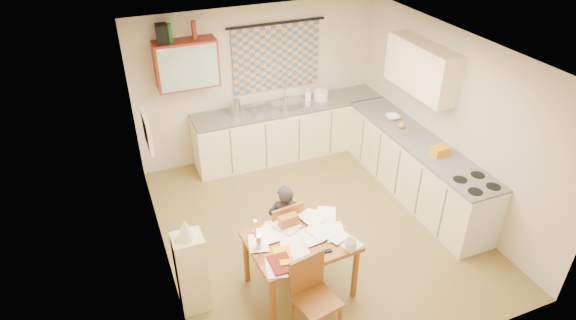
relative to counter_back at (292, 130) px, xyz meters
name	(u,v)px	position (x,y,z in m)	size (l,w,h in m)	color
floor	(315,227)	(-0.47, -1.95, -0.46)	(4.00, 4.50, 0.02)	brown
ceiling	(322,51)	(-0.47, -1.95, 2.06)	(4.00, 4.50, 0.02)	white
wall_back	(258,83)	(-0.47, 0.31, 0.80)	(4.00, 0.02, 2.50)	beige
wall_front	(429,270)	(-0.47, -4.21, 0.80)	(4.00, 0.02, 2.50)	beige
wall_left	(155,184)	(-2.48, -1.95, 0.80)	(0.02, 4.50, 2.50)	beige
wall_right	(450,121)	(1.54, -1.95, 0.80)	(0.02, 4.50, 2.50)	beige
window_blind	(276,58)	(-0.17, 0.27, 1.20)	(1.45, 0.03, 1.05)	#37597B
curtain_rod	(276,23)	(-0.17, 0.25, 1.75)	(0.04, 0.04, 1.60)	black
wall_cabinet	(186,64)	(-1.62, 0.13, 1.35)	(0.90, 0.34, 0.70)	maroon
wall_cabinet_glass	(189,68)	(-1.62, -0.04, 1.35)	(0.84, 0.02, 0.64)	#99B2A5
upper_cabinet_right	(422,68)	(1.36, -1.40, 1.40)	(0.34, 1.30, 0.70)	beige
framed_print	(147,132)	(-2.44, -1.55, 1.25)	(0.04, 0.50, 0.40)	beige
print_canvas	(149,131)	(-2.41, -1.55, 1.25)	(0.01, 0.42, 0.32)	white
counter_back	(292,130)	(0.00, 0.00, 0.00)	(3.30, 0.62, 0.92)	beige
counter_right	(415,167)	(1.23, -1.76, 0.00)	(0.62, 2.95, 0.92)	beige
stove	(469,213)	(1.23, -2.94, 0.01)	(0.59, 0.59, 0.92)	white
sink	(292,107)	(-0.01, 0.00, 0.43)	(0.55, 0.45, 0.10)	silver
tap	(285,93)	(-0.05, 0.18, 0.61)	(0.03, 0.03, 0.28)	silver
dish_rack	(259,109)	(-0.57, 0.00, 0.50)	(0.35, 0.30, 0.06)	silver
kettle	(235,108)	(-0.97, 0.00, 0.59)	(0.18, 0.18, 0.24)	silver
mixing_bowl	(321,95)	(0.51, 0.00, 0.55)	(0.24, 0.24, 0.16)	white
soap_bottle	(308,95)	(0.30, 0.05, 0.57)	(0.12, 0.12, 0.20)	white
bowl	(392,117)	(1.23, -1.05, 0.50)	(0.24, 0.24, 0.05)	white
orange_bag	(440,151)	(1.23, -2.21, 0.53)	(0.22, 0.16, 0.12)	orange
fruit_orange	(401,125)	(1.18, -1.37, 0.52)	(0.10, 0.10, 0.10)	orange
speaker	(162,34)	(-1.90, 0.13, 1.83)	(0.16, 0.20, 0.26)	black
bottle_green	(169,33)	(-1.80, 0.13, 1.83)	(0.07, 0.07, 0.26)	#195926
bottle_brown	(194,30)	(-1.46, 0.13, 1.83)	(0.07, 0.07, 0.26)	maroon
dining_table	(300,264)	(-1.11, -2.89, -0.07)	(1.19, 0.94, 0.75)	brown
chair_far	(282,239)	(-1.11, -2.32, -0.17)	(0.45, 0.45, 0.90)	brown
chair_near	(315,310)	(-1.20, -3.50, -0.17)	(0.49, 0.49, 0.92)	brown
person	(284,223)	(-1.08, -2.33, 0.09)	(0.45, 0.36, 1.09)	black
shelf_stand	(192,272)	(-2.31, -2.68, 0.05)	(0.32, 0.30, 1.00)	beige
lampshade	(185,229)	(-2.31, -2.68, 0.66)	(0.20, 0.20, 0.22)	beige
letter_rack	(288,222)	(-1.16, -2.65, 0.38)	(0.22, 0.10, 0.16)	brown
mug	(350,244)	(-0.67, -3.22, 0.35)	(0.14, 0.14, 0.11)	white
magazine	(271,267)	(-1.57, -3.18, 0.31)	(0.23, 0.31, 0.03)	maroon
book	(274,256)	(-1.48, -3.04, 0.31)	(0.24, 0.29, 0.02)	orange
orange_box	(286,263)	(-1.41, -3.20, 0.32)	(0.12, 0.08, 0.04)	orange
eyeglasses	(326,251)	(-0.94, -3.18, 0.31)	(0.13, 0.04, 0.02)	black
candle_holder	(259,243)	(-1.59, -2.87, 0.39)	(0.06, 0.06, 0.18)	silver
candle	(255,229)	(-1.62, -2.87, 0.59)	(0.02, 0.02, 0.22)	white
candle_flame	(255,221)	(-1.62, -2.89, 0.71)	(0.02, 0.02, 0.02)	#FFCC66
papers	(303,235)	(-1.07, -2.86, 0.31)	(1.21, 0.94, 0.03)	white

